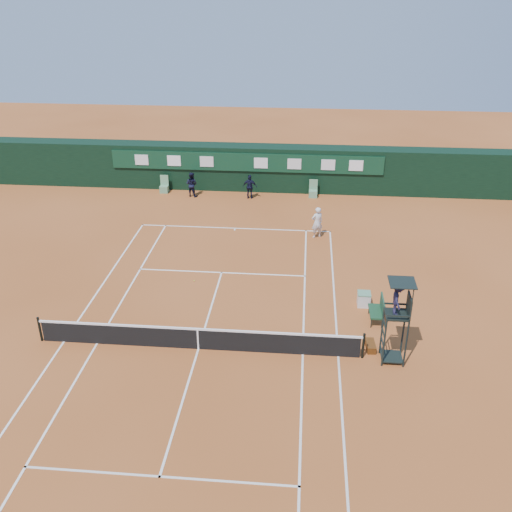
{
  "coord_description": "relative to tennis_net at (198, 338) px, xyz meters",
  "views": [
    {
      "loc": [
        3.92,
        -18.22,
        13.33
      ],
      "look_at": [
        1.75,
        6.0,
        1.2
      ],
      "focal_mm": 40.0,
      "sensor_mm": 36.0,
      "label": 1
    }
  ],
  "objects": [
    {
      "name": "umpire_chair",
      "position": [
        7.48,
        -0.04,
        1.95
      ],
      "size": [
        0.96,
        0.95,
        3.42
      ],
      "color": "black",
      "rests_on": "ground"
    },
    {
      "name": "player",
      "position": [
        4.7,
        11.06,
        0.39
      ],
      "size": [
        0.77,
        0.66,
        1.8
      ],
      "primitive_type": "imported",
      "rotation": [
        0.0,
        0.0,
        3.57
      ],
      "color": "silver",
      "rests_on": "ground"
    },
    {
      "name": "court_lines",
      "position": [
        0.0,
        0.0,
        -0.5
      ],
      "size": [
        11.05,
        23.85,
        0.01
      ],
      "color": "white",
      "rests_on": "ground"
    },
    {
      "name": "ball_kid_left",
      "position": [
        -3.49,
        16.92,
        0.31
      ],
      "size": [
        0.95,
        0.84,
        1.64
      ],
      "primitive_type": "imported",
      "rotation": [
        0.0,
        0.0,
        2.83
      ],
      "color": "black",
      "rests_on": "ground"
    },
    {
      "name": "tennis_ball",
      "position": [
        -1.19,
        5.41,
        -0.48
      ],
      "size": [
        0.07,
        0.07,
        0.07
      ],
      "primitive_type": "sphere",
      "color": "yellow",
      "rests_on": "ground"
    },
    {
      "name": "ball_kid_right",
      "position": [
        0.38,
        16.85,
        0.29
      ],
      "size": [
        0.96,
        0.46,
        1.6
      ],
      "primitive_type": "imported",
      "rotation": [
        0.0,
        0.0,
        3.06
      ],
      "color": "black",
      "rests_on": "ground"
    },
    {
      "name": "cooler",
      "position": [
        6.74,
        3.91,
        -0.18
      ],
      "size": [
        0.57,
        0.57,
        0.65
      ],
      "color": "silver",
      "rests_on": "ground"
    },
    {
      "name": "linesman_chair_right",
      "position": [
        4.5,
        17.48,
        -0.19
      ],
      "size": [
        0.55,
        0.5,
        1.15
      ],
      "color": "#61946C",
      "rests_on": "ground"
    },
    {
      "name": "player_bench",
      "position": [
        7.25,
        2.69,
        0.09
      ],
      "size": [
        0.56,
        1.2,
        1.1
      ],
      "color": "#183D24",
      "rests_on": "ground"
    },
    {
      "name": "back_wall",
      "position": [
        0.0,
        18.74,
        1.0
      ],
      "size": [
        40.0,
        1.65,
        3.0
      ],
      "color": "black",
      "rests_on": "ground"
    },
    {
      "name": "ground",
      "position": [
        0.0,
        0.0,
        -0.51
      ],
      "size": [
        90.0,
        90.0,
        0.0
      ],
      "primitive_type": "plane",
      "color": "#AD5929",
      "rests_on": "ground"
    },
    {
      "name": "linesman_chair_left",
      "position": [
        -5.5,
        17.48,
        -0.19
      ],
      "size": [
        0.55,
        0.5,
        1.15
      ],
      "color": "#5E9066",
      "rests_on": "ground"
    },
    {
      "name": "tennis_net",
      "position": [
        0.0,
        0.0,
        0.0
      ],
      "size": [
        12.9,
        0.1,
        1.1
      ],
      "color": "black",
      "rests_on": "ground"
    },
    {
      "name": "tennis_bag",
      "position": [
        6.76,
        0.6,
        -0.37
      ],
      "size": [
        0.38,
        0.79,
        0.29
      ],
      "primitive_type": "cube",
      "rotation": [
        0.0,
        0.0,
        0.06
      ],
      "color": "black",
      "rests_on": "ground"
    }
  ]
}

